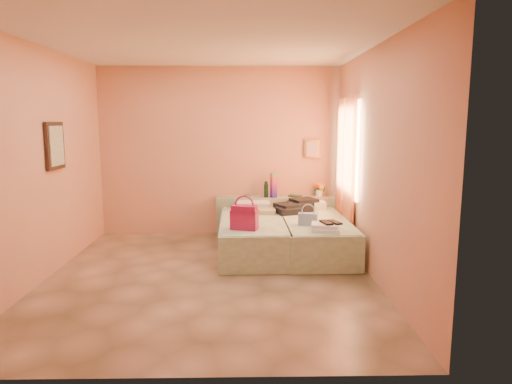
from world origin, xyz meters
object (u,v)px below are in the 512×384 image
(bed_right, at_px, (314,235))
(blue_handbag, at_px, (308,219))
(water_bottle, at_px, (266,190))
(green_book, at_px, (295,196))
(bed_left, at_px, (253,236))
(towel_stack, at_px, (326,228))
(headboard_ledge, at_px, (278,216))
(flower_vase, at_px, (319,188))
(magenta_handbag, at_px, (244,217))

(bed_right, relative_size, blue_handbag, 7.71)
(bed_right, distance_m, water_bottle, 1.32)
(water_bottle, height_order, green_book, water_bottle)
(bed_left, bearing_deg, towel_stack, -40.93)
(headboard_ledge, height_order, bed_left, headboard_ledge)
(flower_vase, bearing_deg, green_book, -175.94)
(green_book, height_order, flower_vase, flower_vase)
(magenta_handbag, bearing_deg, flower_vase, 68.57)
(headboard_ledge, distance_m, bed_right, 1.15)
(bed_left, xyz_separation_m, towel_stack, (0.94, -0.77, 0.30))
(bed_left, distance_m, magenta_handbag, 0.76)
(bed_left, distance_m, bed_right, 0.90)
(magenta_handbag, relative_size, blue_handbag, 1.32)
(bed_right, bearing_deg, flower_vase, 76.29)
(magenta_handbag, bearing_deg, bed_left, 94.14)
(bed_left, xyz_separation_m, magenta_handbag, (-0.12, -0.63, 0.41))
(bed_left, relative_size, bed_right, 1.00)
(green_book, bearing_deg, flower_vase, 28.05)
(water_bottle, bearing_deg, bed_left, -103.04)
(green_book, distance_m, flower_vase, 0.43)
(headboard_ledge, height_order, water_bottle, water_bottle)
(water_bottle, distance_m, blue_handbag, 1.52)
(bed_right, distance_m, flower_vase, 1.23)
(headboard_ledge, xyz_separation_m, water_bottle, (-0.20, -0.04, 0.45))
(headboard_ledge, relative_size, blue_handbag, 7.90)
(headboard_ledge, relative_size, towel_stack, 5.86)
(blue_handbag, bearing_deg, flower_vase, 87.06)
(bed_left, bearing_deg, flower_vase, 42.06)
(green_book, relative_size, towel_stack, 0.56)
(headboard_ledge, distance_m, flower_vase, 0.85)
(bed_right, height_order, green_book, green_book)
(bed_right, distance_m, green_book, 1.14)
(flower_vase, bearing_deg, bed_left, -136.48)
(bed_left, distance_m, water_bottle, 1.16)
(headboard_ledge, xyz_separation_m, bed_right, (0.47, -1.05, -0.08))
(green_book, distance_m, towel_stack, 1.83)
(blue_handbag, bearing_deg, green_book, 102.75)
(bed_right, relative_size, towel_stack, 5.71)
(headboard_ledge, bearing_deg, magenta_handbag, -108.15)
(bed_left, relative_size, water_bottle, 7.79)
(bed_left, height_order, magenta_handbag, magenta_handbag)
(headboard_ledge, height_order, flower_vase, flower_vase)
(bed_left, distance_m, flower_vase, 1.66)
(green_book, relative_size, magenta_handbag, 0.57)
(blue_handbag, xyz_separation_m, towel_stack, (0.19, -0.37, -0.03))
(towel_stack, bearing_deg, magenta_handbag, 172.13)
(flower_vase, height_order, magenta_handbag, flower_vase)
(blue_handbag, relative_size, towel_stack, 0.74)
(water_bottle, relative_size, green_book, 1.30)
(water_bottle, height_order, blue_handbag, water_bottle)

